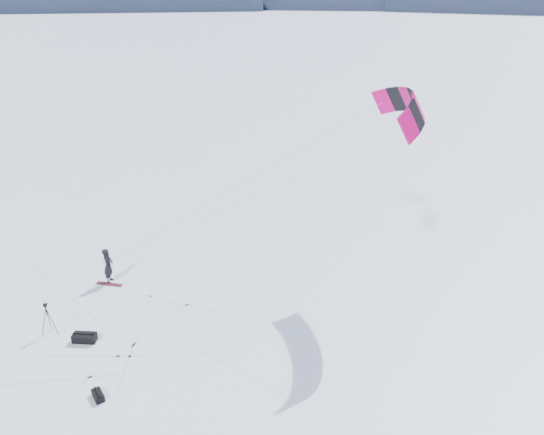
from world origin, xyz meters
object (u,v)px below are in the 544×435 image
at_px(snowkiter, 111,282).
at_px(snowboard, 109,284).
at_px(gear_bag_a, 84,337).
at_px(gear_bag_b, 98,395).
at_px(tripod, 47,314).

xyz_separation_m(snowkiter, snowboard, (0.11, -0.26, 0.02)).
bearing_deg(gear_bag_a, snowkiter, 97.07).
height_order(gear_bag_a, gear_bag_b, gear_bag_a).
xyz_separation_m(gear_bag_a, gear_bag_b, (2.61, -2.70, -0.06)).
bearing_deg(gear_bag_b, snowkiter, 159.33).
relative_size(gear_bag_a, gear_bag_b, 1.47).
xyz_separation_m(snowkiter, gear_bag_b, (4.49, -7.29, 0.13)).
distance_m(snowkiter, tripod, 4.68).
xyz_separation_m(tripod, gear_bag_a, (1.80, -0.01, -0.78)).
bearing_deg(gear_bag_a, snowboard, 97.03).
height_order(snowkiter, tripod, tripod).
distance_m(snowboard, gear_bag_a, 4.68).
relative_size(tripod, gear_bag_a, 1.42).
distance_m(snowboard, tripod, 4.42).
height_order(snowboard, gear_bag_a, gear_bag_a).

